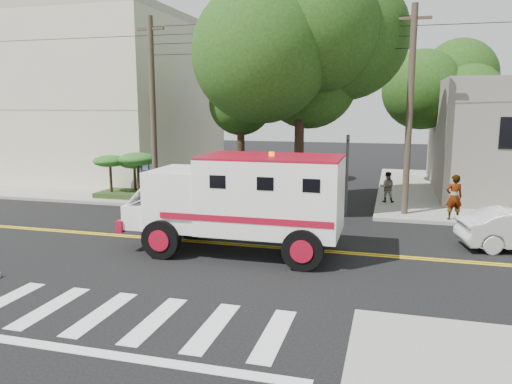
% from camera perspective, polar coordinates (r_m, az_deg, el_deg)
% --- Properties ---
extents(ground, '(100.00, 100.00, 0.00)m').
position_cam_1_polar(ground, '(17.88, -3.79, -5.89)').
color(ground, black).
rests_on(ground, ground).
extents(sidewalk_nw, '(17.00, 17.00, 0.15)m').
position_cam_1_polar(sidewalk_nw, '(35.71, -17.32, 1.76)').
color(sidewalk_nw, gray).
rests_on(sidewalk_nw, ground).
extents(building_left, '(16.00, 14.00, 10.00)m').
position_cam_1_polar(building_left, '(37.74, -19.08, 9.82)').
color(building_left, beige).
rests_on(building_left, sidewalk_nw).
extents(utility_pole_left, '(0.28, 0.28, 9.00)m').
position_cam_1_polar(utility_pole_left, '(24.94, -11.68, 8.88)').
color(utility_pole_left, '#382D23').
rests_on(utility_pole_left, ground).
extents(utility_pole_right, '(0.28, 0.28, 9.00)m').
position_cam_1_polar(utility_pole_right, '(22.45, 17.13, 8.55)').
color(utility_pole_right, '#382D23').
rests_on(utility_pole_right, ground).
extents(tree_main, '(6.08, 5.70, 9.85)m').
position_cam_1_polar(tree_main, '(22.88, 6.09, 15.72)').
color(tree_main, black).
rests_on(tree_main, ground).
extents(tree_left, '(4.48, 4.20, 7.70)m').
position_cam_1_polar(tree_left, '(29.26, -1.28, 11.61)').
color(tree_left, black).
rests_on(tree_left, ground).
extents(tree_right, '(4.80, 4.50, 8.20)m').
position_cam_1_polar(tree_right, '(32.19, 21.43, 11.44)').
color(tree_right, black).
rests_on(tree_right, ground).
extents(traffic_signal, '(0.15, 0.18, 3.60)m').
position_cam_1_polar(traffic_signal, '(22.08, 10.37, 2.89)').
color(traffic_signal, '#3F3F42').
rests_on(traffic_signal, ground).
extents(accessibility_sign, '(0.45, 0.10, 2.02)m').
position_cam_1_polar(accessibility_sign, '(25.61, -12.46, 1.83)').
color(accessibility_sign, '#3F3F42').
rests_on(accessibility_sign, ground).
extents(palm_planter, '(3.52, 2.63, 2.36)m').
position_cam_1_polar(palm_planter, '(26.55, -14.39, 2.65)').
color(palm_planter, '#1E3314').
rests_on(palm_planter, sidewalk_nw).
extents(armored_truck, '(7.20, 2.96, 3.27)m').
position_cam_1_polar(armored_truck, '(16.35, -1.40, -0.67)').
color(armored_truck, white).
rests_on(armored_truck, ground).
extents(pedestrian_a, '(0.78, 0.60, 1.90)m').
position_cam_1_polar(pedestrian_a, '(22.21, 21.69, -0.55)').
color(pedestrian_a, gray).
rests_on(pedestrian_a, sidewalk_ne).
extents(pedestrian_b, '(0.75, 0.59, 1.50)m').
position_cam_1_polar(pedestrian_b, '(25.27, 14.75, 0.57)').
color(pedestrian_b, gray).
rests_on(pedestrian_b, sidewalk_ne).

